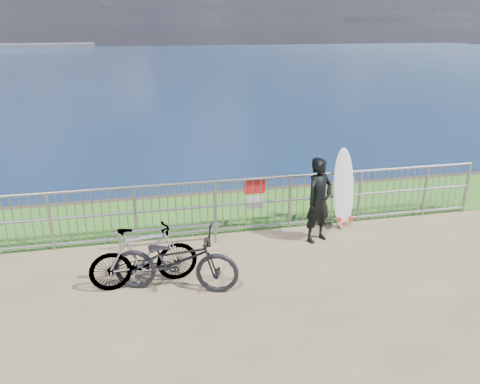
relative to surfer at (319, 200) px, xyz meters
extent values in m
plane|color=#347921|center=(-1.35, 1.75, -0.80)|extent=(120.00, 120.00, 0.00)
cube|color=brown|center=(-1.35, 2.95, -3.31)|extent=(120.00, 0.30, 5.00)
plane|color=navy|center=(-1.35, 89.05, -5.81)|extent=(260.00, 260.00, 0.00)
cylinder|color=gray|center=(-1.35, 0.65, 0.29)|extent=(10.00, 0.06, 0.06)
cylinder|color=gray|center=(-1.35, 0.65, -0.21)|extent=(10.00, 0.05, 0.05)
cylinder|color=gray|center=(-1.35, 0.65, -0.71)|extent=(10.00, 0.05, 0.05)
cylinder|color=gray|center=(-4.85, 0.65, -0.26)|extent=(0.06, 0.06, 1.10)
cylinder|color=gray|center=(-3.35, 0.65, -0.26)|extent=(0.06, 0.06, 1.10)
cylinder|color=gray|center=(-1.85, 0.65, -0.26)|extent=(0.06, 0.06, 1.10)
cylinder|color=gray|center=(-0.35, 0.65, -0.26)|extent=(0.06, 0.06, 1.10)
cylinder|color=gray|center=(1.15, 0.65, -0.26)|extent=(0.06, 0.06, 1.10)
cylinder|color=gray|center=(2.65, 0.65, -0.26)|extent=(0.06, 0.06, 1.10)
cylinder|color=gray|center=(3.65, 0.65, -0.26)|extent=(0.06, 0.06, 1.10)
cube|color=red|center=(-1.05, 0.71, 0.11)|extent=(0.42, 0.02, 0.30)
cube|color=white|center=(-1.05, 0.71, 0.11)|extent=(0.38, 0.01, 0.08)
cube|color=white|center=(-1.05, 0.71, -0.23)|extent=(0.36, 0.02, 0.26)
imported|color=black|center=(0.00, 0.00, 0.00)|extent=(0.70, 0.60, 1.62)
ellipsoid|color=white|center=(0.71, 0.50, 0.00)|extent=(0.45, 0.40, 1.63)
cone|color=#BF3C14|center=(0.59, 0.38, -0.58)|extent=(0.10, 0.18, 0.10)
cone|color=#BF3C14|center=(0.83, 0.38, -0.58)|extent=(0.10, 0.18, 0.10)
cone|color=#BF3C14|center=(0.71, 0.38, -0.69)|extent=(0.10, 0.18, 0.10)
imported|color=black|center=(-2.77, -1.19, -0.30)|extent=(2.06, 1.22, 1.02)
imported|color=black|center=(-3.24, -0.94, -0.30)|extent=(1.73, 0.66, 1.01)
cylinder|color=gray|center=(-2.78, 0.30, -0.43)|extent=(1.94, 0.05, 0.05)
cylinder|color=gray|center=(-3.65, 0.30, -0.62)|extent=(0.04, 0.04, 0.38)
cylinder|color=gray|center=(-1.91, 0.30, -0.62)|extent=(0.04, 0.04, 0.38)
camera|label=1|loc=(-3.16, -7.58, 3.14)|focal=35.00mm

